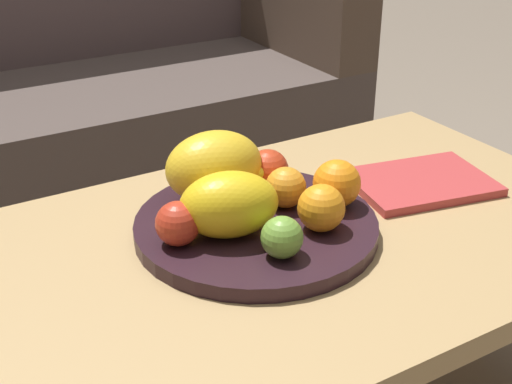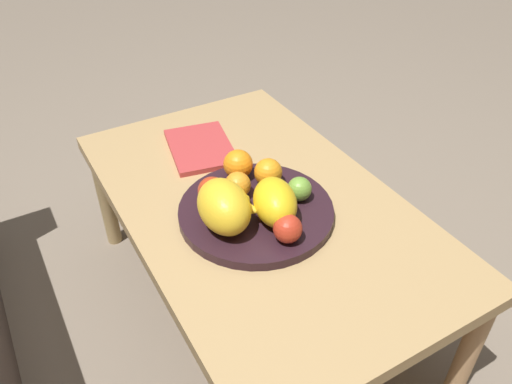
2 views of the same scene
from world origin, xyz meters
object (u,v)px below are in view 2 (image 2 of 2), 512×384
Objects in this scene: melon_smaller_beside at (224,206)px; orange_front at (238,185)px; apple_left at (212,191)px; apple_front at (288,229)px; apple_right at (299,189)px; banana_bunch at (233,208)px; orange_left at (268,172)px; fruit_bowl at (256,211)px; coffee_table at (259,213)px; orange_right at (238,164)px; magazine at (201,147)px; melon_large_front at (275,202)px.

melon_smaller_beside reaches higher than orange_front.
apple_front is at bearing -157.34° from apple_left.
apple_right is (0.12, -0.11, -0.00)m from apple_front.
apple_right reaches higher than banana_bunch.
apple_left is at bearing 88.85° from orange_left.
apple_right is at bearing -90.47° from melon_smaller_beside.
apple_left reaches higher than apple_right.
orange_left reaches higher than apple_left.
melon_smaller_beside is 2.30× the size of apple_left.
apple_right is 0.18m from banana_bunch.
fruit_bowl is 5.75× the size of orange_front.
coffee_table is 14.87× the size of orange_left.
banana_bunch is at bearing 143.94° from orange_front.
melon_smaller_beside is at bearing 117.58° from coffee_table.
banana_bunch is (-0.15, 0.09, -0.01)m from orange_right.
melon_smaller_beside is at bearing 175.21° from magazine.
orange_left is 0.22m from apple_front.
melon_smaller_beside is 0.16m from apple_front.
orange_left is at bearing -19.48° from apple_front.
melon_large_front reaches higher than magazine.
orange_left is (0.13, -0.06, -0.01)m from melon_large_front.
melon_large_front is at bearing -167.16° from magazine.
fruit_bowl is at bearing 1.68° from apple_front.
apple_left is at bearing -8.74° from melon_smaller_beside.
coffee_table is 16.27× the size of apple_front.
apple_front is (-0.28, 0.02, -0.01)m from orange_right.
coffee_table is 0.22m from apple_front.
orange_left reaches higher than apple_right.
orange_front reaches higher than magazine.
coffee_table is 17.73× the size of apple_right.
banana_bunch is at bearing -167.47° from apple_left.
melon_large_front is 2.23× the size of apple_front.
orange_front is 0.09m from orange_right.
apple_right is (-0.10, -0.20, -0.00)m from apple_left.
fruit_bowl is at bearing 17.44° from melon_large_front.
melon_large_front is at bearing 170.56° from coffee_table.
orange_front is at bearing 71.38° from coffee_table.
melon_large_front is 0.92× the size of banana_bunch.
banana_bunch is (-0.08, -0.02, -0.01)m from apple_left.
orange_right is at bearing -4.36° from apple_front.
orange_left is 0.09m from orange_right.
orange_front and apple_front have the same top height.
banana_bunch reaches higher than coffee_table.
orange_right is (0.09, 0.01, 0.11)m from coffee_table.
apple_right is at bearing -96.16° from banana_bunch.
orange_right reaches higher than magazine.
magazine is (0.49, -0.00, -0.05)m from apple_front.
fruit_bowl is 2.36× the size of banana_bunch.
orange_front is (0.13, 0.03, -0.02)m from melon_large_front.
orange_right is at bearing 37.46° from orange_left.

